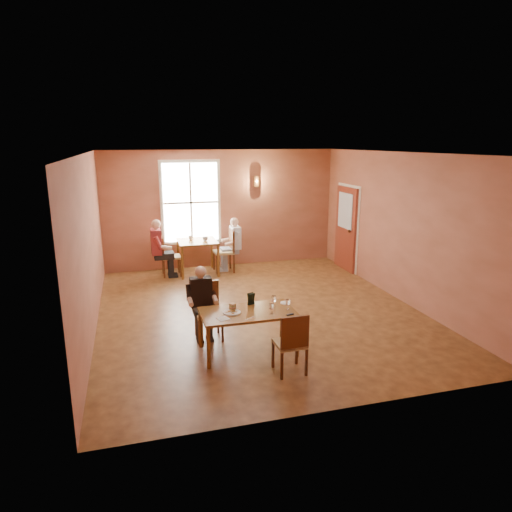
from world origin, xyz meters
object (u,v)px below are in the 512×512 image
object	(u,v)px
main_table	(248,332)
chair_diner_maroon	(171,256)
diner_white	(225,246)
diner_main	(209,306)
second_table	(198,257)
chair_diner_main	(209,312)
diner_maroon	(170,248)
chair_empty	(290,342)
chair_diner_white	(224,251)

from	to	relation	value
main_table	chair_diner_maroon	world-z (taller)	chair_diner_maroon
main_table	diner_white	size ratio (longest dim) A/B	1.11
diner_main	second_table	xyz separation A→B (m)	(0.41, 3.94, -0.17)
second_table	diner_main	bearing A→B (deg)	-95.91
chair_diner_main	second_table	xyz separation A→B (m)	(0.41, 3.91, -0.06)
diner_main	diner_white	xyz separation A→B (m)	(1.09, 3.94, 0.07)
diner_main	diner_maroon	world-z (taller)	diner_maroon
second_table	diner_white	distance (m)	0.72
chair_diner_maroon	diner_maroon	size ratio (longest dim) A/B	0.71
second_table	diner_maroon	size ratio (longest dim) A/B	0.69
diner_main	chair_diner_maroon	world-z (taller)	diner_main
chair_diner_main	chair_diner_maroon	distance (m)	3.92
main_table	diner_maroon	world-z (taller)	diner_maroon
chair_empty	chair_diner_white	size ratio (longest dim) A/B	0.86
second_table	chair_diner_white	xyz separation A→B (m)	(0.65, 0.00, 0.12)
chair_diner_main	chair_empty	world-z (taller)	chair_diner_main
second_table	diner_maroon	world-z (taller)	diner_maroon
second_table	diner_maroon	bearing A→B (deg)	180.00
chair_diner_maroon	diner_maroon	world-z (taller)	diner_maroon
main_table	diner_main	bearing A→B (deg)	128.88
chair_diner_main	diner_main	xyz separation A→B (m)	(0.00, -0.03, 0.11)
main_table	chair_empty	bearing A→B (deg)	-61.90
chair_diner_white	diner_maroon	bearing A→B (deg)	90.00
main_table	chair_diner_main	xyz separation A→B (m)	(-0.50, 0.65, 0.14)
chair_empty	second_table	size ratio (longest dim) A/B	0.97
chair_empty	diner_maroon	distance (m)	5.47
chair_diner_main	diner_white	size ratio (longest dim) A/B	0.73
diner_main	diner_maroon	xyz separation A→B (m)	(-0.27, 3.94, 0.10)
chair_diner_maroon	chair_diner_white	bearing A→B (deg)	90.00
second_table	diner_maroon	xyz separation A→B (m)	(-0.68, 0.00, 0.27)
chair_diner_main	diner_main	distance (m)	0.11
chair_diner_main	second_table	bearing A→B (deg)	-95.95
diner_main	chair_diner_white	world-z (taller)	diner_main
main_table	chair_empty	xyz separation A→B (m)	(0.41, -0.77, 0.12)
second_table	diner_white	world-z (taller)	diner_white
diner_white	main_table	bearing A→B (deg)	172.66
diner_maroon	chair_diner_white	bearing A→B (deg)	90.00
chair_diner_white	second_table	bearing A→B (deg)	90.00
chair_empty	chair_diner_main	bearing A→B (deg)	121.05
chair_diner_main	chair_diner_maroon	world-z (taller)	chair_diner_maroon
main_table	second_table	world-z (taller)	second_table
diner_white	diner_maroon	world-z (taller)	diner_maroon
diner_main	second_table	bearing A→B (deg)	-95.91
second_table	diner_maroon	distance (m)	0.73
chair_diner_main	chair_diner_white	size ratio (longest dim) A/B	0.89
chair_diner_main	chair_empty	distance (m)	1.69
diner_main	second_table	size ratio (longest dim) A/B	1.23
chair_diner_maroon	diner_maroon	distance (m)	0.20
diner_maroon	diner_white	bearing A→B (deg)	90.00
chair_diner_main	chair_diner_white	world-z (taller)	chair_diner_white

